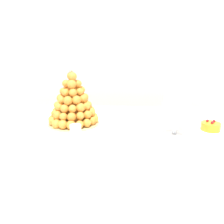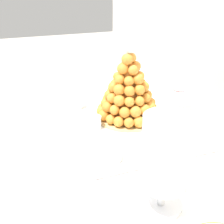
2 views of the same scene
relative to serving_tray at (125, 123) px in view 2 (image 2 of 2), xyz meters
name	(u,v)px [view 2 (image 2 of 2)]	position (x,y,z in m)	size (l,w,h in m)	color
buffet_table	(127,166)	(0.18, -0.06, -0.07)	(1.71, 1.02, 0.73)	brown
serving_tray	(125,123)	(0.00, 0.00, 0.00)	(0.60, 0.45, 0.02)	white
croquembouche	(128,91)	(-0.04, 0.03, 0.12)	(0.27, 0.27, 0.31)	tan
dessert_cup_left	(76,102)	(-0.22, -0.14, 0.02)	(0.06, 0.06, 0.05)	silver
dessert_cup_mid_left	(95,123)	(0.00, -0.13, 0.02)	(0.05, 0.05, 0.05)	silver
dessert_cup_centre	(114,152)	(0.23, -0.13, 0.03)	(0.05, 0.05, 0.06)	silver
creme_brulee_ramekin	(112,101)	(-0.19, 0.02, 0.02)	(0.10, 0.10, 0.02)	white
macaron_goblet	(166,155)	(0.46, -0.09, 0.15)	(0.12, 0.12, 0.26)	white
wine_glass	(180,84)	(-0.05, 0.27, 0.11)	(0.08, 0.08, 0.16)	silver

